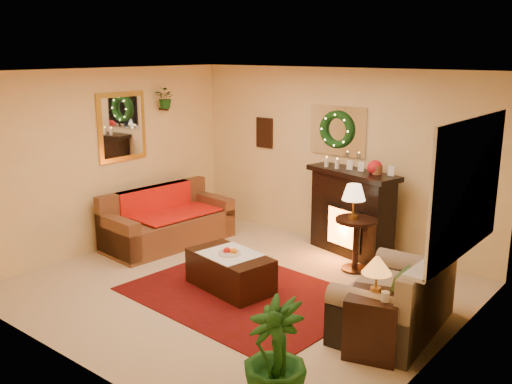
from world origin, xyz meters
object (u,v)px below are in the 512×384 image
Objects in this scene: sofa at (168,217)px; end_table_square at (373,328)px; side_table_round at (355,247)px; coffee_table at (230,273)px; loveseat at (394,291)px; fireplace at (352,216)px.

sofa is 4.01m from end_table_square.
side_table_round reaches higher than coffee_table.
side_table_round is at bearing 128.55° from loveseat.
sofa is 2.70m from fireplace.
end_table_square is (1.57, -2.31, -0.28)m from fireplace.
fireplace is 0.68m from side_table_round.
loveseat is 2.43× the size of end_table_square.
sofa is 2.82m from side_table_round.
end_table_square is (3.89, -0.94, -0.16)m from sofa.
side_table_round is 2.15m from end_table_square.
sofa is at bearing 169.88° from coffee_table.
sofa is 2.72× the size of side_table_round.
side_table_round is at bearing 124.03° from end_table_square.
coffee_table is at bearing -90.40° from fireplace.
fireplace is at bearing 124.90° from side_table_round.
sofa is 1.32× the size of loveseat.
fireplace reaches higher than coffee_table.
fireplace is 2.07× the size of end_table_square.
loveseat is (1.49, -1.72, -0.13)m from fireplace.
coffee_table is at bearing 172.32° from end_table_square.
end_table_square is at bearing 2.19° from coffee_table.
loveseat reaches higher than coffee_table.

